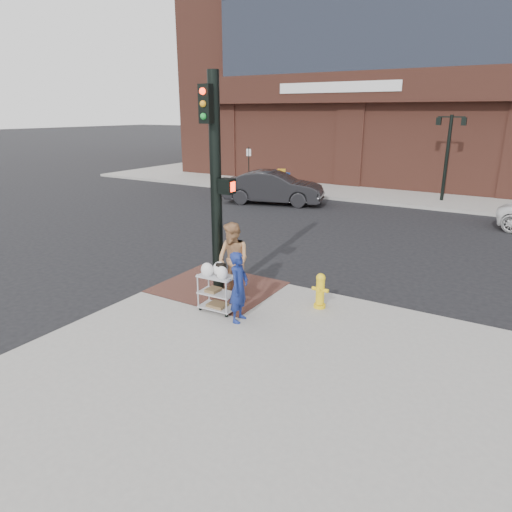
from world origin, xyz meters
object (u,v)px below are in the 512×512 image
Objects in this scene: utility_cart at (217,290)px; sedan_dark at (273,187)px; fire_hydrant at (320,290)px; lamp_post at (448,149)px; pedestrian_tan at (233,260)px; woman_blue at (239,287)px; traffic_signal_pole at (216,180)px.

sedan_dark is at bearing 113.69° from utility_cart.
utility_cart is at bearing -144.08° from fire_hydrant.
pedestrian_tan is (-1.96, -15.35, -1.59)m from lamp_post.
woman_blue is 0.84× the size of pedestrian_tan.
traffic_signal_pole is at bearing -172.97° from fire_hydrant.
lamp_post reaches higher than fire_hydrant.
fire_hydrant is (1.17, 1.47, -0.34)m from woman_blue.
lamp_post is at bearing -73.75° from sedan_dark.
sedan_dark is (-5.88, 12.04, -0.11)m from woman_blue.
sedan_dark is 12.98m from utility_cart.
fire_hydrant is at bearing 35.92° from utility_cart.
lamp_post reaches higher than woman_blue.
lamp_post is 2.27× the size of pedestrian_tan.
utility_cart is 1.38× the size of fire_hydrant.
woman_blue is (1.35, -1.16, -1.94)m from traffic_signal_pole.
woman_blue is at bearing -128.35° from fire_hydrant.
lamp_post is 15.06m from fire_hydrant.
sedan_dark reaches higher than utility_cart.
lamp_post is 5.02× the size of fire_hydrant.
traffic_signal_pole is 1.05× the size of sedan_dark.
fire_hydrant is (2.00, 0.44, -0.47)m from pedestrian_tan.
lamp_post is 16.46m from utility_cart.
pedestrian_tan is 0.98m from utility_cart.
woman_blue is 13.40m from sedan_dark.
woman_blue is (-1.12, -16.39, -1.73)m from lamp_post.
traffic_signal_pole is 3.41m from fire_hydrant.
woman_blue is at bearing -169.60° from sedan_dark.
woman_blue is 1.35× the size of utility_cart.
lamp_post is 16.52m from woman_blue.
woman_blue is 0.72m from utility_cart.
lamp_post is at bearing -12.89° from woman_blue.
utility_cart is at bearing -171.93° from sedan_dark.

